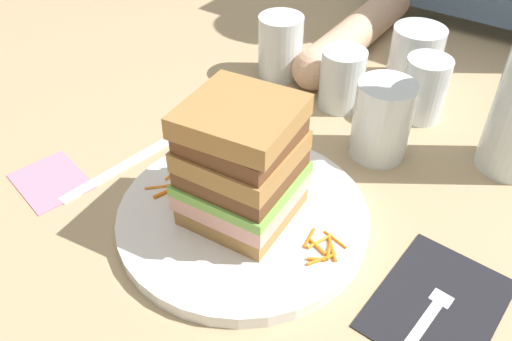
% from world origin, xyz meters
% --- Properties ---
extents(ground_plane, '(3.00, 3.00, 0.00)m').
position_xyz_m(ground_plane, '(0.00, 0.00, 0.00)').
color(ground_plane, tan).
extents(main_plate, '(0.28, 0.28, 0.02)m').
position_xyz_m(main_plate, '(-0.00, -0.00, 0.01)').
color(main_plate, white).
rests_on(main_plate, ground_plane).
extents(sandwich, '(0.12, 0.12, 0.14)m').
position_xyz_m(sandwich, '(-0.00, -0.00, 0.08)').
color(sandwich, '#A87A42').
rests_on(sandwich, main_plate).
extents(carrot_shred_0, '(0.01, 0.03, 0.00)m').
position_xyz_m(carrot_shred_0, '(-0.09, -0.03, 0.02)').
color(carrot_shred_0, orange).
rests_on(carrot_shred_0, main_plate).
extents(carrot_shred_1, '(0.02, 0.02, 0.00)m').
position_xyz_m(carrot_shred_1, '(-0.08, 0.01, 0.02)').
color(carrot_shred_1, orange).
rests_on(carrot_shred_1, main_plate).
extents(carrot_shred_2, '(0.02, 0.02, 0.00)m').
position_xyz_m(carrot_shred_2, '(-0.10, -0.02, 0.02)').
color(carrot_shred_2, orange).
rests_on(carrot_shred_2, main_plate).
extents(carrot_shred_3, '(0.01, 0.02, 0.00)m').
position_xyz_m(carrot_shred_3, '(-0.08, -0.01, 0.02)').
color(carrot_shred_3, orange).
rests_on(carrot_shred_3, main_plate).
extents(carrot_shred_4, '(0.01, 0.03, 0.00)m').
position_xyz_m(carrot_shred_4, '(-0.09, 0.00, 0.02)').
color(carrot_shred_4, orange).
rests_on(carrot_shred_4, main_plate).
extents(carrot_shred_5, '(0.01, 0.02, 0.00)m').
position_xyz_m(carrot_shred_5, '(-0.10, 0.00, 0.02)').
color(carrot_shred_5, orange).
rests_on(carrot_shred_5, main_plate).
extents(carrot_shred_6, '(0.02, 0.01, 0.00)m').
position_xyz_m(carrot_shred_6, '(0.09, 0.00, 0.02)').
color(carrot_shred_6, orange).
rests_on(carrot_shred_6, main_plate).
extents(carrot_shred_7, '(0.01, 0.03, 0.00)m').
position_xyz_m(carrot_shred_7, '(0.08, 0.01, 0.02)').
color(carrot_shred_7, orange).
rests_on(carrot_shred_7, main_plate).
extents(carrot_shred_8, '(0.01, 0.02, 0.00)m').
position_xyz_m(carrot_shred_8, '(0.11, -0.00, 0.02)').
color(carrot_shred_8, orange).
rests_on(carrot_shred_8, main_plate).
extents(carrot_shred_9, '(0.02, 0.01, 0.00)m').
position_xyz_m(carrot_shred_9, '(0.10, -0.02, 0.02)').
color(carrot_shred_9, orange).
rests_on(carrot_shred_9, main_plate).
extents(carrot_shred_10, '(0.03, 0.01, 0.00)m').
position_xyz_m(carrot_shred_10, '(0.10, 0.02, 0.02)').
color(carrot_shred_10, orange).
rests_on(carrot_shred_10, main_plate).
extents(carrot_shred_11, '(0.01, 0.03, 0.00)m').
position_xyz_m(carrot_shred_11, '(0.09, 0.01, 0.02)').
color(carrot_shred_11, orange).
rests_on(carrot_shred_11, main_plate).
extents(carrot_shred_12, '(0.02, 0.03, 0.00)m').
position_xyz_m(carrot_shred_12, '(0.11, 0.01, 0.02)').
color(carrot_shred_12, orange).
rests_on(carrot_shred_12, main_plate).
extents(carrot_shred_13, '(0.02, 0.03, 0.00)m').
position_xyz_m(carrot_shred_13, '(0.10, -0.01, 0.02)').
color(carrot_shred_13, orange).
rests_on(carrot_shred_13, main_plate).
extents(napkin_dark, '(0.12, 0.15, 0.00)m').
position_xyz_m(napkin_dark, '(0.22, 0.02, 0.00)').
color(napkin_dark, black).
rests_on(napkin_dark, ground_plane).
extents(fork, '(0.03, 0.17, 0.00)m').
position_xyz_m(fork, '(0.21, -0.01, 0.00)').
color(fork, silver).
rests_on(fork, napkin_dark).
extents(knife, '(0.04, 0.20, 0.00)m').
position_xyz_m(knife, '(-0.18, -0.00, 0.00)').
color(knife, silver).
rests_on(knife, ground_plane).
extents(juice_glass, '(0.07, 0.07, 0.10)m').
position_xyz_m(juice_glass, '(0.07, 0.20, 0.05)').
color(juice_glass, white).
rests_on(juice_glass, ground_plane).
extents(empty_tumbler_0, '(0.06, 0.06, 0.09)m').
position_xyz_m(empty_tumbler_0, '(-0.02, 0.27, 0.04)').
color(empty_tumbler_0, silver).
rests_on(empty_tumbler_0, ground_plane).
extents(empty_tumbler_1, '(0.08, 0.08, 0.09)m').
position_xyz_m(empty_tumbler_1, '(0.04, 0.39, 0.04)').
color(empty_tumbler_1, silver).
rests_on(empty_tumbler_1, ground_plane).
extents(empty_tumbler_2, '(0.06, 0.06, 0.09)m').
position_xyz_m(empty_tumbler_2, '(0.08, 0.31, 0.04)').
color(empty_tumbler_2, silver).
rests_on(empty_tumbler_2, ground_plane).
extents(empty_tumbler_3, '(0.07, 0.07, 0.09)m').
position_xyz_m(empty_tumbler_3, '(-0.14, 0.30, 0.05)').
color(empty_tumbler_3, silver).
rests_on(empty_tumbler_3, ground_plane).
extents(napkin_pink, '(0.11, 0.09, 0.00)m').
position_xyz_m(napkin_pink, '(-0.23, -0.08, 0.00)').
color(napkin_pink, pink).
rests_on(napkin_pink, ground_plane).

